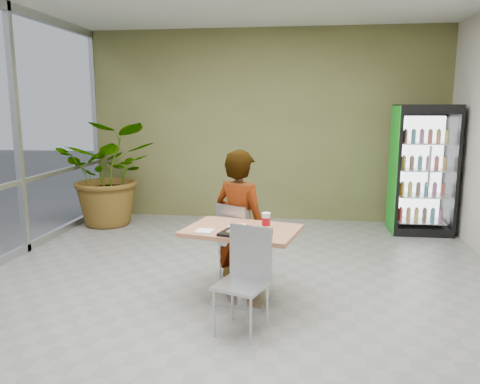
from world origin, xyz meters
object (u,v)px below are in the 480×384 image
dining_table (242,249)px  cafeteria_tray (245,233)px  chair_near (246,270)px  beverage_fridge (423,170)px  seated_woman (240,229)px  soda_cup (266,221)px  chair_far (236,236)px  potted_plant (111,173)px

dining_table → cafeteria_tray: size_ratio=2.76×
chair_near → beverage_fridge: beverage_fridge is taller
seated_woman → soda_cup: bearing=148.4°
chair_near → soda_cup: 0.69m
chair_far → chair_near: chair_near is taller
dining_table → chair_far: bearing=104.1°
chair_near → potted_plant: 4.29m
soda_cup → beverage_fridge: bearing=53.7°
potted_plant → chair_far: bearing=-43.2°
dining_table → chair_far: 0.58m
potted_plant → dining_table: bearing=-48.0°
chair_far → soda_cup: size_ratio=5.68×
chair_far → soda_cup: (0.37, -0.53, 0.31)m
potted_plant → beverage_fridge: bearing=2.0°
dining_table → chair_near: 0.58m
chair_far → chair_near: bearing=130.0°
dining_table → soda_cup: 0.37m
seated_woman → soda_cup: seated_woman is taller
chair_near → seated_woman: seated_woman is taller
potted_plant → cafeteria_tray: bearing=-49.5°
dining_table → beverage_fridge: 3.84m
soda_cup → seated_woman: bearing=120.8°
chair_near → seated_woman: size_ratio=0.51×
cafeteria_tray → potted_plant: size_ratio=0.26×
chair_far → seated_woman: 0.09m
dining_table → soda_cup: soda_cup is taller
soda_cup → cafeteria_tray: size_ratio=0.35×
chair_near → beverage_fridge: size_ratio=0.46×
potted_plant → soda_cup: bearing=-45.0°
beverage_fridge → soda_cup: bearing=-126.5°
beverage_fridge → potted_plant: beverage_fridge is taller
chair_far → beverage_fridge: 3.53m
seated_woman → soda_cup: (0.33, -0.56, 0.24)m
dining_table → chair_near: bearing=-79.2°
seated_woman → cafeteria_tray: seated_woman is taller
soda_cup → cafeteria_tray: bearing=-123.3°
chair_near → potted_plant: bearing=146.7°
chair_near → cafeteria_tray: (-0.05, 0.35, 0.23)m
cafeteria_tray → potted_plant: bearing=130.5°
seated_woman → cafeteria_tray: size_ratio=4.05×
beverage_fridge → dining_table: bearing=-129.0°
soda_cup → potted_plant: bearing=135.0°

